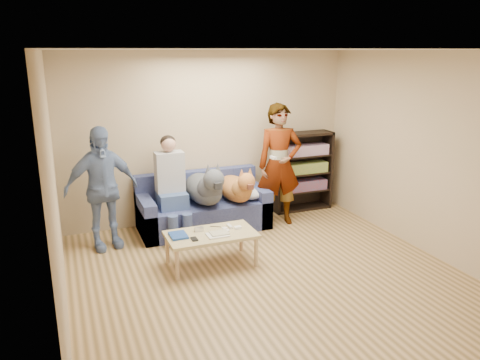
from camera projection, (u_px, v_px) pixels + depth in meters
name	position (u px, v px, depth m)	size (l,w,h in m)	color
ground	(279.00, 287.00, 5.31)	(5.00, 5.00, 0.00)	brown
ceiling	(285.00, 49.00, 4.61)	(5.00, 5.00, 0.00)	white
wall_back	(209.00, 137.00, 7.20)	(4.50, 4.50, 0.00)	tan
wall_front	(474.00, 280.00, 2.72)	(4.50, 4.50, 0.00)	tan
wall_left	(55.00, 201.00, 4.16)	(5.00, 5.00, 0.00)	tan
wall_right	(445.00, 159.00, 5.76)	(5.00, 5.00, 0.00)	tan
blanket	(250.00, 194.00, 7.05)	(0.45, 0.38, 0.15)	silver
person_standing_right	(279.00, 165.00, 7.06)	(0.67, 0.44, 1.85)	gray
person_standing_left	(102.00, 188.00, 6.17)	(0.98, 0.41, 1.66)	#7385B8
held_controller	(273.00, 157.00, 6.76)	(0.04, 0.13, 0.03)	silver
notebook_blue	(178.00, 235.00, 5.65)	(0.20, 0.26, 0.03)	navy
papers	(218.00, 235.00, 5.68)	(0.26, 0.20, 0.01)	silver
magazine	(219.00, 233.00, 5.70)	(0.22, 0.17, 0.01)	#B2AD8E
camera_silver	(199.00, 229.00, 5.81)	(0.11, 0.06, 0.05)	silver
controller_a	(230.00, 226.00, 5.94)	(0.04, 0.13, 0.03)	silver
controller_b	(238.00, 227.00, 5.90)	(0.09, 0.06, 0.03)	white
headphone_cup_a	(227.00, 231.00, 5.80)	(0.07, 0.07, 0.02)	white
headphone_cup_b	(225.00, 229.00, 5.88)	(0.07, 0.07, 0.02)	white
pen_orange	(214.00, 238.00, 5.60)	(0.01, 0.01, 0.14)	orange
pen_black	(216.00, 227.00, 5.96)	(0.01, 0.01, 0.14)	black
wallet	(194.00, 239.00, 5.56)	(0.07, 0.12, 0.01)	black
sofa	(203.00, 210.00, 7.02)	(1.90, 0.85, 0.82)	#515B93
person_seated	(172.00, 184.00, 6.61)	(0.40, 0.73, 1.47)	#456198
dog_gray	(205.00, 188.00, 6.76)	(0.48, 1.28, 0.70)	#4D5158
dog_tan	(237.00, 188.00, 6.89)	(0.41, 1.16, 0.59)	#AD7735
coffee_table	(211.00, 237.00, 5.77)	(1.10, 0.60, 0.42)	#CEB97F
bookshelf	(302.00, 170.00, 7.77)	(1.00, 0.34, 1.30)	black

